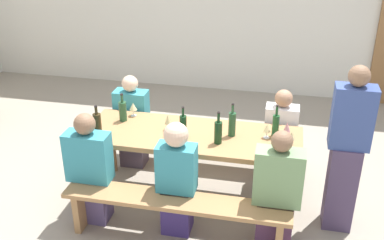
# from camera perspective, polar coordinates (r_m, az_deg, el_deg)

# --- Properties ---
(ground_plane) EXTENTS (24.00, 24.00, 0.00)m
(ground_plane) POSITION_cam_1_polar(r_m,az_deg,el_deg) (4.87, 0.00, -9.60)
(ground_plane) COLOR gray
(tasting_table) EXTENTS (2.14, 0.77, 0.75)m
(tasting_table) POSITION_cam_1_polar(r_m,az_deg,el_deg) (4.52, 0.00, -2.61)
(tasting_table) COLOR #9E7247
(tasting_table) RESTS_ON ground
(bench_near) EXTENTS (2.04, 0.30, 0.45)m
(bench_near) POSITION_cam_1_polar(r_m,az_deg,el_deg) (4.12, -2.06, -10.91)
(bench_near) COLOR #9E7247
(bench_near) RESTS_ON ground
(bench_far) EXTENTS (2.04, 0.30, 0.45)m
(bench_far) POSITION_cam_1_polar(r_m,az_deg,el_deg) (5.26, 1.58, -2.18)
(bench_far) COLOR #9E7247
(bench_far) RESTS_ON ground
(wine_bottle_0) EXTENTS (0.07, 0.07, 0.32)m
(wine_bottle_0) POSITION_cam_1_polar(r_m,az_deg,el_deg) (4.26, 3.30, -1.49)
(wine_bottle_0) COLOR #143319
(wine_bottle_0) RESTS_ON tasting_table
(wine_bottle_1) EXTENTS (0.08, 0.08, 0.33)m
(wine_bottle_1) POSITION_cam_1_polar(r_m,az_deg,el_deg) (4.46, -11.75, -0.60)
(wine_bottle_1) COLOR #332814
(wine_bottle_1) RESTS_ON tasting_table
(wine_bottle_2) EXTENTS (0.08, 0.08, 0.30)m
(wine_bottle_2) POSITION_cam_1_polar(r_m,az_deg,el_deg) (4.76, -8.66, 1.15)
(wine_bottle_2) COLOR #234C2D
(wine_bottle_2) RESTS_ON tasting_table
(wine_bottle_3) EXTENTS (0.07, 0.07, 0.33)m
(wine_bottle_3) POSITION_cam_1_polar(r_m,az_deg,el_deg) (4.46, 10.43, -0.61)
(wine_bottle_3) COLOR #194723
(wine_bottle_3) RESTS_ON tasting_table
(wine_bottle_4) EXTENTS (0.07, 0.07, 0.34)m
(wine_bottle_4) POSITION_cam_1_polar(r_m,az_deg,el_deg) (4.33, -1.12, -0.87)
(wine_bottle_4) COLOR #143319
(wine_bottle_4) RESTS_ON tasting_table
(wine_bottle_5) EXTENTS (0.07, 0.07, 0.34)m
(wine_bottle_5) POSITION_cam_1_polar(r_m,az_deg,el_deg) (4.41, 5.04, -0.45)
(wine_bottle_5) COLOR #234C2D
(wine_bottle_5) RESTS_ON tasting_table
(wine_glass_0) EXTENTS (0.07, 0.07, 0.14)m
(wine_glass_0) POSITION_cam_1_polar(r_m,az_deg,el_deg) (4.42, 9.36, -1.07)
(wine_glass_0) COLOR silver
(wine_glass_0) RESTS_ON tasting_table
(wine_glass_1) EXTENTS (0.07, 0.07, 0.17)m
(wine_glass_1) POSITION_cam_1_polar(r_m,az_deg,el_deg) (4.26, 12.32, -2.05)
(wine_glass_1) COLOR silver
(wine_glass_1) RESTS_ON tasting_table
(wine_glass_2) EXTENTS (0.08, 0.08, 0.15)m
(wine_glass_2) POSITION_cam_1_polar(r_m,az_deg,el_deg) (4.85, -7.38, 1.65)
(wine_glass_2) COLOR silver
(wine_glass_2) RESTS_ON tasting_table
(wine_glass_3) EXTENTS (0.07, 0.07, 0.17)m
(wine_glass_3) POSITION_cam_1_polar(r_m,az_deg,el_deg) (4.44, 11.81, -0.93)
(wine_glass_3) COLOR silver
(wine_glass_3) RESTS_ON tasting_table
(wine_glass_4) EXTENTS (0.07, 0.07, 0.16)m
(wine_glass_4) POSITION_cam_1_polar(r_m,az_deg,el_deg) (4.52, -3.04, 0.03)
(wine_glass_4) COLOR silver
(wine_glass_4) RESTS_ON tasting_table
(seated_guest_near_0) EXTENTS (0.42, 0.24, 1.12)m
(seated_guest_near_0) POSITION_cam_1_polar(r_m,az_deg,el_deg) (4.40, -12.65, -6.32)
(seated_guest_near_0) COLOR #51436D
(seated_guest_near_0) RESTS_ON ground
(seated_guest_near_1) EXTENTS (0.35, 0.24, 1.12)m
(seated_guest_near_1) POSITION_cam_1_polar(r_m,az_deg,el_deg) (4.14, -1.92, -7.57)
(seated_guest_near_1) COLOR navy
(seated_guest_near_1) RESTS_ON ground
(seated_guest_near_2) EXTENTS (0.42, 0.24, 1.14)m
(seated_guest_near_2) POSITION_cam_1_polar(r_m,az_deg,el_deg) (4.05, 10.59, -9.07)
(seated_guest_near_2) COLOR #4C2D4B
(seated_guest_near_2) RESTS_ON ground
(seated_guest_far_0) EXTENTS (0.37, 0.24, 1.10)m
(seated_guest_far_0) POSITION_cam_1_polar(r_m,az_deg,el_deg) (5.25, -7.47, -0.49)
(seated_guest_far_0) COLOR #493B4A
(seated_guest_far_0) RESTS_ON ground
(seated_guest_far_1) EXTENTS (0.34, 0.24, 1.07)m
(seated_guest_far_1) POSITION_cam_1_polar(r_m,az_deg,el_deg) (4.99, 10.94, -2.36)
(seated_guest_far_1) COLOR #2B2746
(seated_guest_far_1) RESTS_ON ground
(standing_host) EXTENTS (0.35, 0.24, 1.61)m
(standing_host) POSITION_cam_1_polar(r_m,az_deg,el_deg) (4.30, 18.75, -4.01)
(standing_host) COLOR #4A3B5A
(standing_host) RESTS_ON ground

